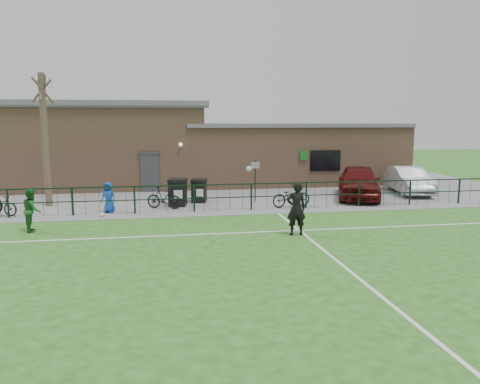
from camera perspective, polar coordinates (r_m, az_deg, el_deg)
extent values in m
plane|color=#255D1B|center=(12.79, 3.73, -9.20)|extent=(90.00, 90.00, 0.00)
cube|color=slate|center=(25.79, -3.10, 0.04)|extent=(34.00, 13.00, 0.02)
cube|color=white|center=(20.22, -1.30, -2.42)|extent=(28.00, 0.10, 0.01)
cube|color=white|center=(16.56, 0.57, -4.96)|extent=(28.00, 0.10, 0.01)
cube|color=white|center=(13.37, 12.20, -8.56)|extent=(0.10, 16.00, 0.01)
cube|color=black|center=(20.31, -1.39, -0.66)|extent=(28.00, 0.10, 1.20)
cylinder|color=#4D3C2E|center=(22.95, -22.65, 5.79)|extent=(0.30, 0.30, 6.00)
cube|color=black|center=(21.64, -7.60, -0.14)|extent=(0.91, 0.99, 1.17)
cube|color=black|center=(22.49, -5.01, 0.06)|extent=(0.82, 0.89, 1.02)
cylinder|color=black|center=(22.57, 1.85, 1.37)|extent=(0.08, 0.08, 2.00)
imported|color=#4D0E0D|center=(24.25, 14.25, 1.22)|extent=(3.57, 5.24, 1.66)
imported|color=#A7AAAF|center=(26.63, 19.85, 1.38)|extent=(2.21, 4.53, 1.43)
imported|color=black|center=(21.01, -9.25, -0.71)|extent=(1.67, 1.08, 0.97)
imported|color=black|center=(21.30, 6.27, -0.51)|extent=(1.96, 1.03, 0.98)
imported|color=#1348B3|center=(20.66, -15.73, -0.62)|extent=(0.75, 0.61, 1.31)
imported|color=black|center=(16.16, 6.87, -2.02)|extent=(0.68, 0.45, 1.86)
sphere|color=white|center=(18.55, 1.11, 2.85)|extent=(0.22, 0.22, 0.22)
imported|color=#195A20|center=(18.21, -24.02, -2.01)|extent=(0.73, 0.86, 1.54)
sphere|color=white|center=(19.90, -16.52, -2.68)|extent=(0.21, 0.21, 0.21)
cube|color=#9D7657|center=(28.56, -3.80, 4.41)|extent=(24.00, 5.00, 3.50)
cube|color=#9D7657|center=(28.54, -16.57, 8.78)|extent=(11.52, 5.00, 1.20)
cube|color=slate|center=(28.55, -16.63, 10.23)|extent=(12.02, 5.40, 0.28)
cube|color=slate|center=(29.46, 6.54, 8.11)|extent=(13.44, 5.30, 0.22)
cube|color=#383A3D|center=(25.98, -10.94, 2.27)|extent=(1.00, 0.08, 2.10)
cube|color=black|center=(27.53, 10.36, 3.80)|extent=(1.80, 0.08, 1.20)
cube|color=#19661E|center=(27.05, 7.81, 4.41)|extent=(0.45, 0.04, 0.55)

